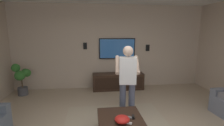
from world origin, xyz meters
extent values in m
cube|color=#BCA893|center=(3.10, 0.00, 1.41)|extent=(0.10, 6.65, 2.82)
cube|color=#332116|center=(0.08, 0.15, 0.35)|extent=(1.00, 0.80, 0.10)
cylinder|color=#332116|center=(0.50, -0.17, 0.15)|extent=(0.07, 0.07, 0.30)
cylinder|color=#332116|center=(0.50, 0.47, 0.15)|extent=(0.07, 0.07, 0.30)
cube|color=#332116|center=(2.77, -0.23, 0.28)|extent=(0.44, 1.70, 0.55)
cube|color=black|center=(2.55, -0.23, 0.28)|extent=(0.01, 1.56, 0.39)
cube|color=black|center=(3.01, -0.23, 1.37)|extent=(0.05, 1.23, 0.69)
cube|color=blue|center=(2.99, -0.23, 1.37)|extent=(0.01, 1.17, 0.63)
cylinder|color=#4C5166|center=(0.81, -0.22, 0.41)|extent=(0.14, 0.14, 0.82)
cylinder|color=#4C5166|center=(0.84, -0.03, 0.41)|extent=(0.14, 0.14, 0.82)
cube|color=white|center=(0.83, -0.13, 1.11)|extent=(0.27, 0.39, 0.58)
sphere|color=beige|center=(0.83, -0.13, 1.53)|extent=(0.22, 0.22, 0.22)
cylinder|color=beige|center=(0.98, -0.37, 1.20)|extent=(0.49, 0.16, 0.37)
cylinder|color=beige|center=(1.04, 0.07, 1.20)|extent=(0.49, 0.16, 0.37)
cube|color=white|center=(1.20, -0.18, 1.10)|extent=(0.05, 0.06, 0.16)
cylinder|color=#4C4C51|center=(2.60, 2.78, 0.12)|extent=(0.29, 0.29, 0.24)
cylinder|color=brown|center=(2.60, 2.78, 0.44)|extent=(0.04, 0.04, 0.40)
sphere|color=#2D6B28|center=(2.55, 2.89, 0.87)|extent=(0.25, 0.25, 0.25)
sphere|color=#2D6B28|center=(2.56, 2.64, 0.73)|extent=(0.22, 0.22, 0.22)
sphere|color=#2D6B28|center=(2.48, 2.77, 0.65)|extent=(0.30, 0.30, 0.30)
sphere|color=#2D6B28|center=(2.64, 2.63, 0.69)|extent=(0.24, 0.24, 0.24)
ellipsoid|color=red|center=(-0.02, 0.14, 0.46)|extent=(0.26, 0.26, 0.12)
cube|color=white|center=(-0.06, 0.06, 0.41)|extent=(0.12, 0.15, 0.02)
cube|color=black|center=(0.12, -0.09, 0.41)|extent=(0.16, 0.08, 0.02)
cube|color=slate|center=(0.10, -0.03, 0.41)|extent=(0.11, 0.15, 0.02)
sphere|color=red|center=(2.79, -0.59, 0.66)|extent=(0.22, 0.22, 0.22)
cube|color=black|center=(3.02, -1.31, 1.38)|extent=(0.06, 0.12, 0.22)
cube|color=black|center=(3.02, 0.85, 1.46)|extent=(0.06, 0.12, 0.22)
camera|label=1|loc=(-2.59, 0.63, 1.93)|focal=26.73mm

